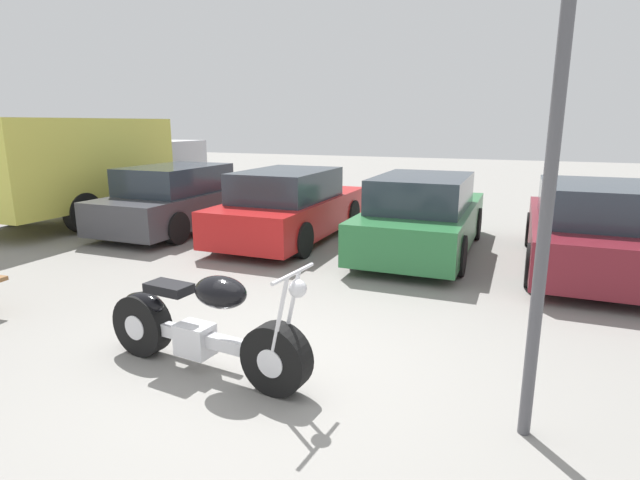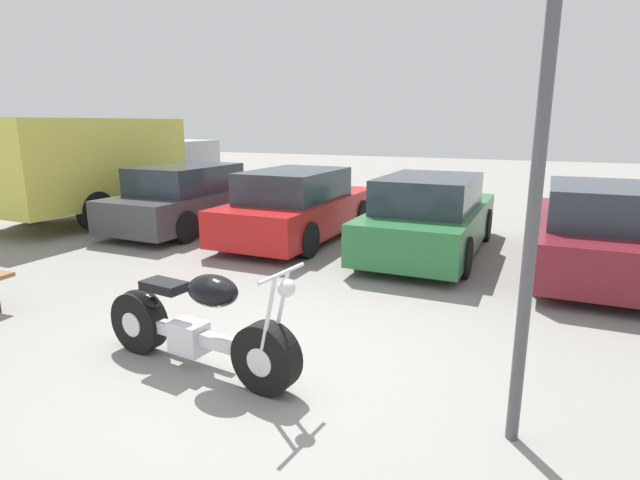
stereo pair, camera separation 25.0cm
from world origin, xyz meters
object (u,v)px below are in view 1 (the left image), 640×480
Objects in this scene: parked_car_dark_grey at (182,199)px; delivery_truck at (89,164)px; parked_car_maroon at (589,229)px; lamp_post at (560,86)px; parked_car_green at (423,216)px; motorcycle at (202,328)px; parked_car_red at (291,207)px.

parked_car_dark_grey is 2.84m from delivery_truck.
parked_car_dark_grey is 0.70× the size of delivery_truck.
delivery_truck is at bearing 178.13° from parked_car_maroon.
parked_car_green is at bearing 108.87° from lamp_post.
parked_car_red is (-1.59, 5.30, 0.22)m from motorcycle.
parked_car_green is (5.26, -0.04, 0.00)m from parked_car_dark_grey.
parked_car_green is 8.04m from delivery_truck.
parked_car_red is at bearing 130.16° from lamp_post.
motorcycle is at bearing -73.24° from parked_car_red.
parked_car_dark_grey is 1.17× the size of lamp_post.
motorcycle is 6.78m from parked_car_dark_grey.
motorcycle is at bearing -101.15° from parked_car_green.
parked_car_dark_grey is at bearing -179.93° from parked_car_red.
parked_car_green is (1.04, 5.25, 0.22)m from motorcycle.
delivery_truck reaches higher than parked_car_dark_grey.
motorcycle is at bearing -125.72° from parked_car_maroon.
parked_car_dark_grey and parked_car_red have the same top height.
parked_car_maroon is 0.70× the size of delivery_truck.
parked_car_red is 1.00× the size of parked_car_maroon.
lamp_post reaches higher than parked_car_green.
parked_car_dark_grey is 1.00× the size of parked_car_maroon.
motorcycle is 6.28m from parked_car_maroon.
parked_car_red is 0.70× the size of delivery_truck.
delivery_truck is 1.66× the size of lamp_post.
lamp_post is (9.78, -5.35, 1.18)m from delivery_truck.
delivery_truck is at bearing 142.05° from motorcycle.
parked_car_dark_grey and parked_car_green have the same top height.
parked_car_dark_grey is at bearing 178.57° from parked_car_maroon.
parked_car_red is at bearing -1.55° from delivery_truck.
delivery_truck is at bearing 176.90° from parked_car_dark_grey.
parked_car_dark_grey is 5.26m from parked_car_green.
parked_car_red and parked_car_green have the same top height.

